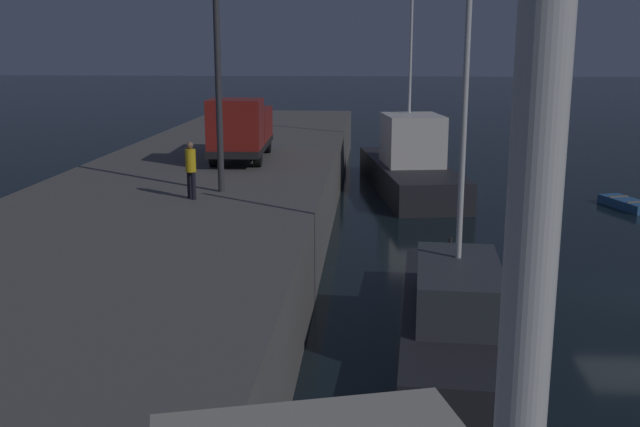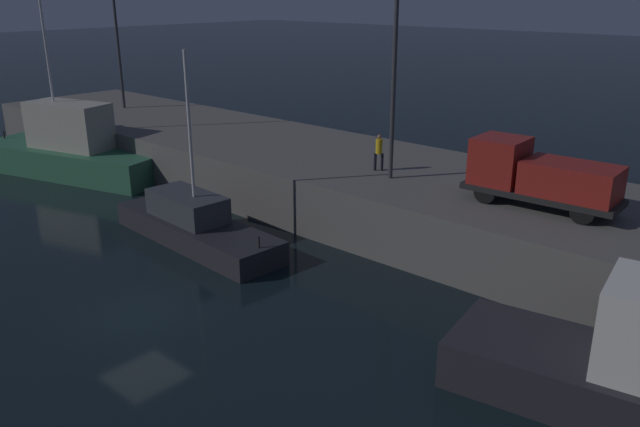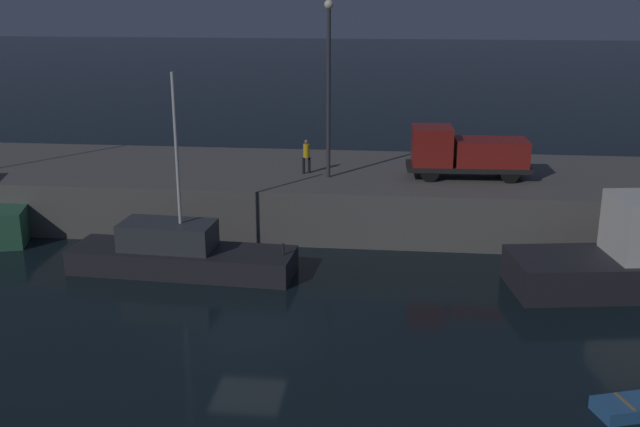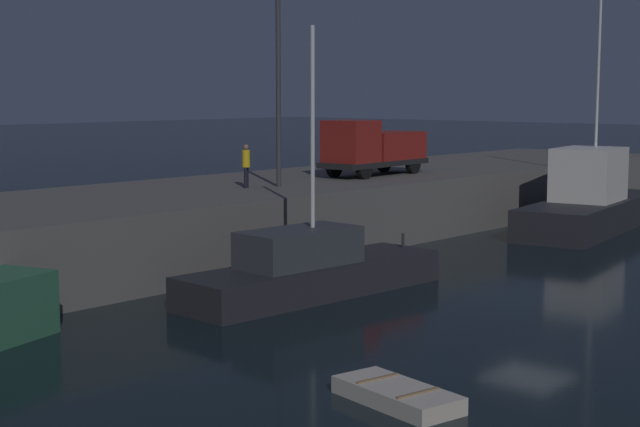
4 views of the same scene
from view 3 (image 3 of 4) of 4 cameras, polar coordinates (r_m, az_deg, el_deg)
ground_plane at (r=26.94m, az=-5.61°, el=-9.03°), size 320.00×320.00×0.00m
pier_quay at (r=39.60m, az=-1.57°, el=1.59°), size 64.11×9.76×2.63m
fishing_boat_white at (r=32.60m, az=-10.68°, el=-3.01°), size 9.72×3.18×8.50m
lamp_post_east at (r=36.61m, az=0.66°, el=10.34°), size 0.44×0.44×8.54m
utility_truck at (r=37.69m, az=10.97°, el=4.57°), size 6.11×2.27×2.57m
dockworker at (r=38.05m, az=-1.04°, el=4.53°), size 0.44×0.44×1.74m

